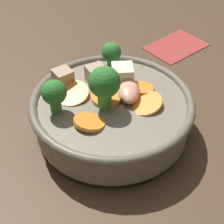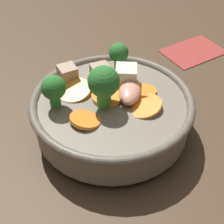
{
  "view_description": "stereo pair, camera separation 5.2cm",
  "coord_description": "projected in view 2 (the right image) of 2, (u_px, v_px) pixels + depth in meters",
  "views": [
    {
      "loc": [
        0.26,
        0.29,
        0.38
      ],
      "look_at": [
        0.0,
        0.0,
        0.04
      ],
      "focal_mm": 60.0,
      "sensor_mm": 36.0,
      "label": 1
    },
    {
      "loc": [
        0.22,
        0.32,
        0.38
      ],
      "look_at": [
        0.0,
        0.0,
        0.04
      ],
      "focal_mm": 60.0,
      "sensor_mm": 36.0,
      "label": 2
    }
  ],
  "objects": [
    {
      "name": "stirfry_bowl",
      "position": [
        111.0,
        110.0,
        0.52
      ],
      "size": [
        0.23,
        0.23,
        0.12
      ],
      "color": "slate",
      "rests_on": "ground_plane"
    },
    {
      "name": "ground_plane",
      "position": [
        112.0,
        131.0,
        0.55
      ],
      "size": [
        3.0,
        3.0,
        0.0
      ],
      "primitive_type": "plane",
      "color": "#4C3826"
    },
    {
      "name": "napkin",
      "position": [
        193.0,
        51.0,
        0.71
      ],
      "size": [
        0.11,
        0.08,
        0.0
      ],
      "color": "#A33833",
      "rests_on": "ground_plane"
    }
  ]
}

